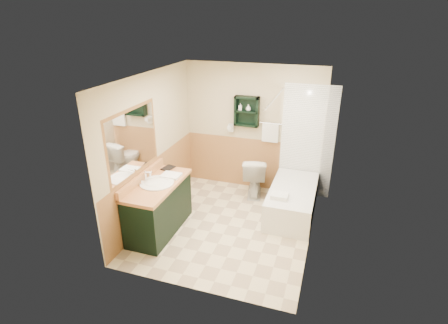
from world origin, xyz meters
TOP-DOWN VIEW (x-y plane):
  - floor at (0.00, 0.00)m, footprint 3.00×3.00m
  - back_wall at (0.00, 1.52)m, footprint 2.60×0.04m
  - left_wall at (-1.32, 0.00)m, footprint 0.04×3.00m
  - right_wall at (1.32, 0.00)m, footprint 0.04×3.00m
  - ceiling at (0.00, 0.00)m, footprint 2.60×3.00m
  - wainscot_left at (-1.29, 0.00)m, footprint 2.98×2.98m
  - wainscot_back at (0.00, 1.49)m, footprint 2.58×2.58m
  - mirror_frame at (-1.27, -0.55)m, footprint 1.30×1.30m
  - mirror_glass at (-1.27, -0.55)m, footprint 1.20×1.20m
  - tile_right at (1.28, 0.75)m, footprint 1.50×1.50m
  - tile_back at (1.03, 1.48)m, footprint 0.95×0.95m
  - tile_accent at (1.27, 0.75)m, footprint 1.50×1.50m
  - wall_shelf at (-0.10, 1.41)m, footprint 0.45×0.15m
  - hair_dryer at (-0.40, 1.43)m, footprint 0.10×0.24m
  - towel_bar at (0.35, 1.45)m, footprint 0.40×0.06m
  - curtain_rod at (0.53, 0.75)m, footprint 0.03×1.60m
  - shower_curtain at (0.53, 0.92)m, footprint 1.05×1.05m
  - vanity at (-0.99, -0.45)m, footprint 0.59×1.31m
  - bathtub at (0.93, 0.71)m, footprint 0.74×1.50m
  - toilet at (0.14, 1.21)m, footprint 0.57×0.83m
  - counter_towel at (-0.89, -0.17)m, footprint 0.29×0.23m
  - vanity_book at (-1.16, 0.11)m, footprint 0.17×0.05m
  - tub_towel at (0.76, 0.29)m, footprint 0.27×0.22m
  - soap_bottle_a at (-0.22, 1.40)m, footprint 0.07×0.13m
  - soap_bottle_b at (-0.07, 1.40)m, footprint 0.11×0.13m

SIDE VIEW (x-z plane):
  - floor at x=0.00m, z-range 0.00..0.00m
  - bathtub at x=0.93m, z-range 0.00..0.49m
  - toilet at x=0.14m, z-range 0.00..0.75m
  - vanity at x=-0.99m, z-range 0.00..0.83m
  - wainscot_left at x=-1.29m, z-range 0.00..1.00m
  - wainscot_back at x=0.00m, z-range 0.00..1.00m
  - tub_towel at x=0.76m, z-range 0.49..0.56m
  - counter_towel at x=-0.89m, z-range 0.83..0.87m
  - vanity_book at x=-1.16m, z-range 0.83..1.05m
  - tile_right at x=1.28m, z-range 0.00..2.10m
  - tile_back at x=1.03m, z-range 0.00..2.10m
  - shower_curtain at x=0.53m, z-range 0.30..2.00m
  - back_wall at x=0.00m, z-range 0.00..2.40m
  - left_wall at x=-1.32m, z-range 0.00..2.40m
  - right_wall at x=1.32m, z-range 0.00..2.40m
  - hair_dryer at x=-0.40m, z-range 1.11..1.29m
  - towel_bar at x=0.35m, z-range 1.15..1.55m
  - mirror_frame at x=-1.27m, z-range 1.00..2.00m
  - mirror_glass at x=-1.27m, z-range 1.05..1.95m
  - wall_shelf at x=-0.10m, z-range 1.27..1.83m
  - soap_bottle_a at x=-0.22m, z-range 1.56..1.62m
  - soap_bottle_b at x=-0.07m, z-range 1.56..1.66m
  - tile_accent at x=1.27m, z-range 1.85..1.95m
  - curtain_rod at x=0.53m, z-range 1.98..2.02m
  - ceiling at x=0.00m, z-range 2.40..2.44m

